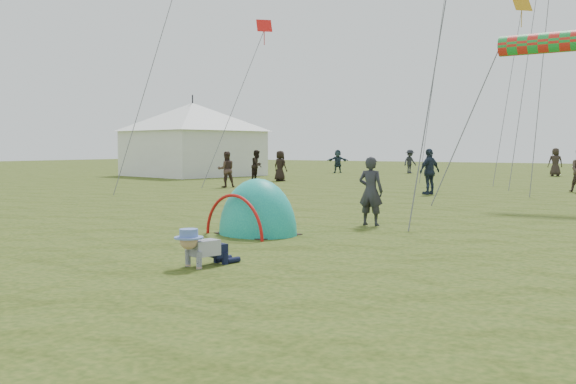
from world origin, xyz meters
The scene contains 15 objects.
ground centered at (0.00, 0.00, 0.00)m, with size 140.00×140.00×0.00m, color #21380E.
crawling_toddler centered at (0.39, -0.43, 0.31)m, with size 0.56×0.80×0.61m, color black, non-canonical shape.
popup_tent centered at (-0.99, 3.05, 0.00)m, with size 1.82×1.50×2.35m, color #0F8687.
standing_adult centered at (0.39, 5.70, 0.81)m, with size 0.59×0.39×1.61m, color #2B2B31.
event_marquee centered at (-20.54, 23.78, 2.51)m, with size 7.29×7.29×5.01m, color white, non-canonical shape.
crowd_person_1 centered at (-13.66, 21.15, 0.84)m, with size 0.81×0.63×1.67m, color black.
crowd_person_4 centered at (-0.59, 35.36, 0.90)m, with size 0.88×0.57×1.79m, color #2E251F.
crowd_person_5 centered at (-14.84, 32.94, 0.83)m, with size 1.54×0.49×1.66m, color #253744.
crowd_person_6 centered at (-21.79, 24.71, 0.79)m, with size 0.58×0.38×1.58m, color black.
crowd_person_7 centered at (-11.23, 15.22, 0.82)m, with size 0.80×0.62×1.64m, color #443129.
crowd_person_8 centered at (-1.88, 15.97, 0.89)m, with size 1.04×0.43×1.78m, color #253145.
crowd_person_9 centered at (-10.13, 34.92, 0.83)m, with size 1.07×0.62×1.66m, color #25272E.
crowd_person_16 centered at (-12.12, 21.12, 0.82)m, with size 0.80×0.52×1.65m, color black.
diamond_kite_6 centered at (-11.80, 19.15, 7.95)m, with size 0.77×0.77×0.00m, color red.
diamond_kite_7 centered at (-1.14, 27.51, 9.36)m, with size 0.99×0.99×0.00m, color orange.
Camera 1 is at (6.72, -7.97, 1.83)m, focal length 40.00 mm.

